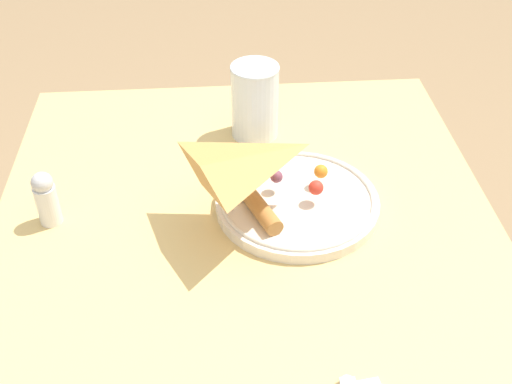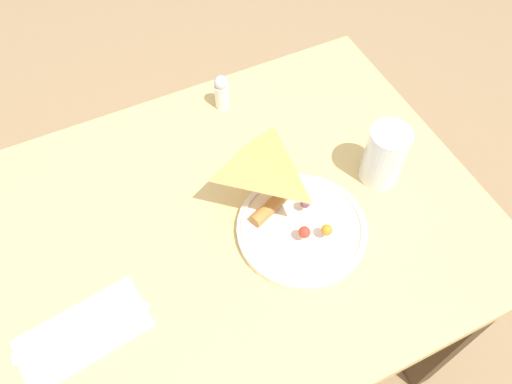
% 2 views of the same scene
% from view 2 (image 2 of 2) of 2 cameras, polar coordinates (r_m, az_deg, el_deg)
% --- Properties ---
extents(ground_plane, '(6.00, 6.00, 0.00)m').
position_cam_2_polar(ground_plane, '(1.56, -4.22, -17.80)').
color(ground_plane, '#997A56').
extents(dining_table, '(1.07, 0.70, 0.71)m').
position_cam_2_polar(dining_table, '(1.00, -6.32, -8.13)').
color(dining_table, '#DBB770').
rests_on(dining_table, ground_plane).
extents(plate_pizza, '(0.23, 0.23, 0.05)m').
position_cam_2_polar(plate_pizza, '(0.89, 5.32, -4.06)').
color(plate_pizza, silver).
rests_on(plate_pizza, dining_table).
extents(milk_glass, '(0.08, 0.08, 0.12)m').
position_cam_2_polar(milk_glass, '(0.95, 14.46, 3.98)').
color(milk_glass, white).
rests_on(milk_glass, dining_table).
extents(napkin_folded, '(0.22, 0.13, 0.00)m').
position_cam_2_polar(napkin_folded, '(0.86, -19.10, -15.02)').
color(napkin_folded, white).
rests_on(napkin_folded, dining_table).
extents(butter_knife, '(0.22, 0.02, 0.01)m').
position_cam_2_polar(butter_knife, '(0.86, -19.95, -15.16)').
color(butter_knife, '#B2B2B7').
rests_on(butter_knife, napkin_folded).
extents(salt_shaker, '(0.03, 0.03, 0.08)m').
position_cam_2_polar(salt_shaker, '(1.06, -3.93, 11.33)').
color(salt_shaker, silver).
rests_on(salt_shaker, dining_table).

